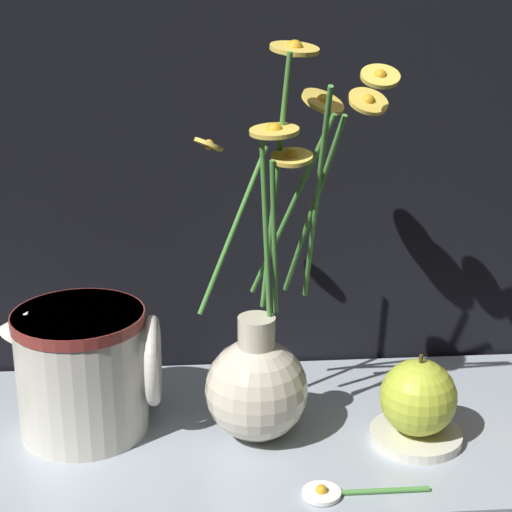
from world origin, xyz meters
TOP-DOWN VIEW (x-y plane):
  - ground_plane at (0.00, 0.00)m, footprint 6.00×6.00m
  - shelf at (0.00, 0.00)m, footprint 0.86×0.31m
  - vase_with_flowers at (0.00, -0.01)m, footprint 0.20×0.16m
  - ceramic_pitcher at (-0.17, 0.01)m, footprint 0.16×0.13m
  - saucer_plate at (0.16, -0.03)m, footprint 0.09×0.09m
  - orange_fruit at (0.16, -0.03)m, footprint 0.08×0.08m
  - loose_daisy at (0.06, -0.12)m, footprint 0.12×0.04m

SIDE VIEW (x-z plane):
  - ground_plane at x=0.00m, z-range 0.00..0.00m
  - shelf at x=0.00m, z-range 0.00..0.01m
  - loose_daisy at x=0.06m, z-range 0.01..0.02m
  - saucer_plate at x=0.16m, z-range 0.01..0.02m
  - orange_fruit at x=0.16m, z-range 0.02..0.10m
  - ceramic_pitcher at x=-0.17m, z-range 0.01..0.16m
  - vase_with_flowers at x=0.00m, z-range -0.11..0.28m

